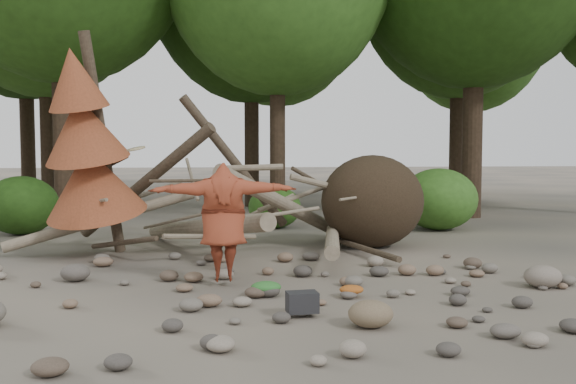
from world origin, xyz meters
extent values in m
plane|color=#514C44|center=(0.00, 0.00, 0.00)|extent=(120.00, 120.00, 0.00)
ellipsoid|color=#332619|center=(2.60, 4.30, 0.99)|extent=(2.20, 1.87, 1.98)
cylinder|color=gray|center=(-1.00, 3.70, 0.55)|extent=(2.61, 5.11, 1.08)
cylinder|color=gray|center=(0.80, 4.20, 0.90)|extent=(3.18, 3.71, 1.90)
cylinder|color=brown|center=(-2.20, 4.60, 1.40)|extent=(3.08, 1.91, 2.49)
cylinder|color=gray|center=(1.60, 3.50, 0.35)|extent=(1.13, 4.98, 0.43)
cylinder|color=brown|center=(-0.30, 4.80, 1.80)|extent=(2.39, 1.03, 2.89)
cylinder|color=gray|center=(-3.00, 4.00, 0.70)|extent=(3.71, 0.86, 1.20)
cylinder|color=#4C3F30|center=(-2.50, 3.50, 0.30)|extent=(1.52, 1.70, 0.49)
cylinder|color=gray|center=(0.20, 4.40, 0.80)|extent=(1.57, 0.85, 0.69)
cylinder|color=#4C3F30|center=(1.80, 4.90, 1.20)|extent=(1.92, 1.25, 1.10)
cylinder|color=gray|center=(-1.20, 4.20, 1.50)|extent=(0.37, 1.42, 0.85)
cylinder|color=#4C3F30|center=(2.20, 3.20, 0.15)|extent=(0.79, 2.54, 0.12)
cylinder|color=gray|center=(-0.80, 3.10, 0.45)|extent=(1.78, 1.11, 0.29)
cylinder|color=#4C3F30|center=(-2.90, 3.80, 2.20)|extent=(0.67, 1.13, 4.35)
cone|color=brown|center=(-3.06, 3.49, 1.50)|extent=(2.06, 2.13, 1.86)
cone|color=brown|center=(-3.16, 3.28, 2.50)|extent=(1.71, 1.78, 1.65)
cone|color=brown|center=(-3.26, 3.09, 3.40)|extent=(1.23, 1.30, 1.41)
cylinder|color=#38281C|center=(-5.00, 9.50, 4.48)|extent=(0.56, 0.56, 8.96)
cylinder|color=#38281C|center=(1.00, 9.20, 3.57)|extent=(0.44, 0.44, 7.14)
cylinder|color=#38281C|center=(7.00, 9.80, 4.72)|extent=(0.60, 0.60, 9.45)
cylinder|color=#38281C|center=(-6.50, 13.50, 3.78)|extent=(0.42, 0.42, 7.56)
cylinder|color=#38281C|center=(0.50, 14.20, 4.27)|extent=(0.52, 0.52, 8.54)
cylinder|color=#38281C|center=(8.00, 13.80, 4.06)|extent=(0.50, 0.50, 8.12)
cylinder|color=#38281C|center=(-9.00, 20.00, 4.83)|extent=(0.62, 0.62, 9.66)
cylinder|color=#38281C|center=(2.00, 20.50, 4.38)|extent=(0.54, 0.54, 8.75)
cylinder|color=#38281C|center=(11.00, 20.00, 3.92)|extent=(0.46, 0.46, 7.84)
ellipsoid|color=#2F5D1B|center=(11.00, 20.00, 8.06)|extent=(7.17, 7.17, 8.60)
ellipsoid|color=#234913|center=(-5.50, 7.20, 0.72)|extent=(1.80, 1.80, 1.44)
ellipsoid|color=#2F5D1B|center=(0.80, 7.80, 0.56)|extent=(1.40, 1.40, 1.12)
ellipsoid|color=#3A6E22|center=(5.00, 7.00, 0.80)|extent=(2.00, 2.00, 1.60)
imported|color=maroon|center=(-0.58, 0.81, 0.99)|extent=(2.26, 0.65, 1.83)
cylinder|color=tan|center=(-1.94, 1.30, 2.12)|extent=(0.36, 0.37, 0.12)
cube|color=black|center=(0.41, -1.14, 0.13)|extent=(0.41, 0.30, 0.26)
ellipsoid|color=#2E6D2B|center=(0.03, 0.04, 0.08)|extent=(0.44, 0.36, 0.16)
ellipsoid|color=#9D4E1B|center=(1.24, -0.17, 0.06)|extent=(0.35, 0.29, 0.13)
ellipsoid|color=#78644B|center=(1.16, -1.69, 0.16)|extent=(0.54, 0.49, 0.32)
ellipsoid|color=gray|center=(4.28, 0.16, 0.17)|extent=(0.57, 0.51, 0.34)
ellipsoid|color=#58514A|center=(-2.94, 1.37, 0.14)|extent=(0.47, 0.42, 0.28)
camera|label=1|loc=(-0.60, -9.06, 2.14)|focal=40.00mm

